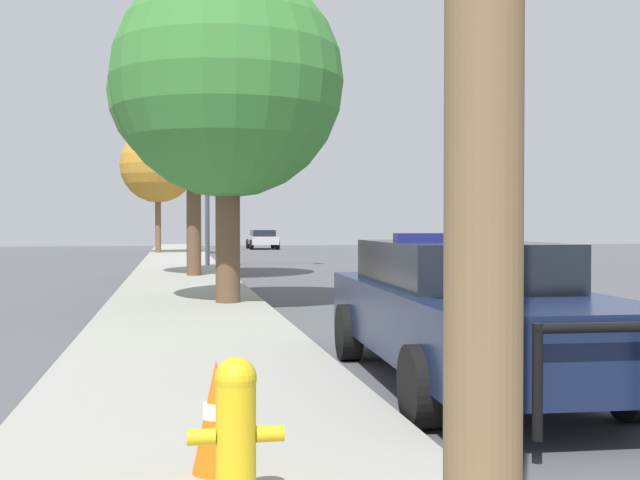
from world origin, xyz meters
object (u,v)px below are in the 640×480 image
Objects in this scene: fire_hydrant at (236,430)px; tree_sidewalk_mid at (193,91)px; police_car at (463,308)px; tree_sidewalk_far at (158,165)px; traffic_light at (244,165)px; car_background_distant at (263,239)px; traffic_cone at (216,416)px; tree_sidewalk_near at (227,83)px.

fire_hydrant is 20.23m from tree_sidewalk_mid.
fire_hydrant is at bearing 56.69° from police_car.
tree_sidewalk_mid reaches higher than fire_hydrant.
tree_sidewalk_mid reaches higher than tree_sidewalk_far.
traffic_light is 0.67× the size of tree_sidewalk_mid.
tree_sidewalk_far reaches higher than fire_hydrant.
tree_sidewalk_mid is (0.29, 19.62, 4.95)m from fire_hydrant.
traffic_light is 14.61m from tree_sidewalk_far.
car_background_distant is 12.32m from tree_sidewalk_far.
traffic_cone is (1.04, -39.11, -4.35)m from tree_sidewalk_far.
traffic_cone is at bearing 95.35° from fire_hydrant.
traffic_light is 6.55m from tree_sidewalk_mid.
traffic_cone is at bearing -91.06° from tree_sidewalk_mid.
police_car is at bearing -84.22° from tree_sidewalk_far.
traffic_cone is (-5.65, -48.60, -0.22)m from car_background_distant.
police_car is at bearing 47.66° from traffic_cone.
tree_sidewalk_mid reaches higher than traffic_light.
traffic_cone is (-2.35, -24.93, -3.36)m from traffic_light.
traffic_cone is at bearing -96.46° from car_background_distant.
tree_sidewalk_near is (1.81, -28.59, -0.51)m from tree_sidewalk_far.
fire_hydrant is 40.04m from tree_sidewalk_far.
police_car is at bearing -89.27° from traffic_light.
traffic_light is (2.28, 25.62, 3.27)m from fire_hydrant.
tree_sidewalk_far is at bearing -124.99° from car_background_distant.
tree_sidewalk_far reaches higher than traffic_cone.
police_car is 1.03× the size of traffic_light.
tree_sidewalk_mid is (-2.28, 16.04, 4.74)m from police_car.
police_car reaches higher than traffic_cone.
fire_hydrant is at bearing -90.84° from tree_sidewalk_mid.
fire_hydrant reaches higher than traffic_cone.
car_background_distant is at bearing 83.54° from fire_hydrant.
fire_hydrant is 0.12× the size of tree_sidewalk_near.
tree_sidewalk_far is 20.24m from tree_sidewalk_mid.
tree_sidewalk_mid is (-0.43, 8.40, 1.20)m from tree_sidewalk_near.
tree_sidewalk_near is 9.51× the size of traffic_cone.
tree_sidewalk_near is 11.23m from traffic_cone.
tree_sidewalk_near is at bearing 86.36° from fire_hydrant.
police_car is 8.05× the size of traffic_cone.
car_background_distant is at bearing -91.44° from police_car.
fire_hydrant is at bearing -84.65° from traffic_cone.
traffic_cone is at bearing -88.48° from tree_sidewalk_far.
traffic_light is (-0.28, 22.05, 3.06)m from police_car.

